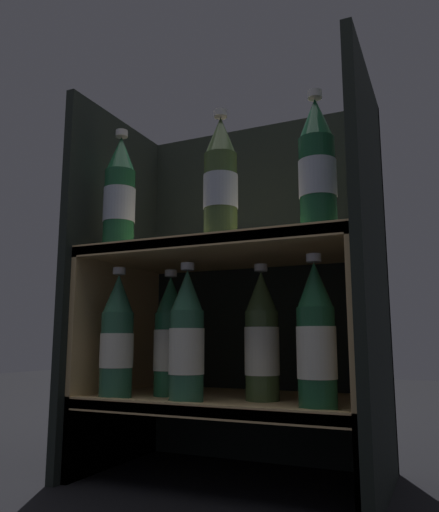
{
  "coord_description": "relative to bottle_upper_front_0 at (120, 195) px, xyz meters",
  "views": [
    {
      "loc": [
        0.41,
        -0.8,
        0.28
      ],
      "look_at": [
        0.0,
        0.12,
        0.45
      ],
      "focal_mm": 35.0,
      "sensor_mm": 36.0,
      "label": 1
    }
  ],
  "objects": [
    {
      "name": "fridge_side_left",
      "position": [
        -0.09,
        0.11,
        -0.18
      ],
      "size": [
        0.02,
        0.37,
        0.81
      ],
      "primitive_type": "cube",
      "color": "black",
      "rests_on": "ground_plane"
    },
    {
      "name": "bottle_lower_back_0",
      "position": [
        0.09,
        0.08,
        -0.31
      ],
      "size": [
        0.07,
        0.07,
        0.26
      ],
      "color": "#1E5638",
      "rests_on": "shelf_lower"
    },
    {
      "name": "fridge_back_wall",
      "position": [
        0.21,
        0.29,
        -0.18
      ],
      "size": [
        0.61,
        0.02,
        0.81
      ],
      "primitive_type": "cube",
      "color": "black",
      "rests_on": "ground_plane"
    },
    {
      "name": "bottle_lower_back_1",
      "position": [
        0.29,
        0.08,
        -0.31
      ],
      "size": [
        0.07,
        0.07,
        0.26
      ],
      "color": "#384C28",
      "rests_on": "shelf_lower"
    },
    {
      "name": "bottle_lower_front_2",
      "position": [
        0.42,
        -0.0,
        -0.31
      ],
      "size": [
        0.07,
        0.07,
        0.26
      ],
      "color": "#194C2D",
      "rests_on": "shelf_lower"
    },
    {
      "name": "shelf_upper",
      "position": [
        0.21,
        0.11,
        -0.24
      ],
      "size": [
        0.57,
        0.33,
        0.47
      ],
      "color": "tan",
      "rests_on": "ground_plane"
    },
    {
      "name": "bottle_upper_front_0",
      "position": [
        0.0,
        0.0,
        0.0
      ],
      "size": [
        0.07,
        0.07,
        0.26
      ],
      "color": "#194C2D",
      "rests_on": "shelf_upper"
    },
    {
      "name": "bottle_upper_front_2",
      "position": [
        0.43,
        -0.0,
        0.0
      ],
      "size": [
        0.07,
        0.07,
        0.26
      ],
      "color": "#144228",
      "rests_on": "shelf_upper"
    },
    {
      "name": "bottle_lower_front_0",
      "position": [
        0.01,
        -0.0,
        -0.3
      ],
      "size": [
        0.07,
        0.07,
        0.26
      ],
      "color": "#285B42",
      "rests_on": "shelf_lower"
    },
    {
      "name": "ground_plane",
      "position": [
        0.21,
        -0.05,
        -0.58
      ],
      "size": [
        6.0,
        6.0,
        0.0
      ],
      "primitive_type": "plane",
      "color": "black"
    },
    {
      "name": "bottle_upper_front_1",
      "position": [
        0.24,
        -0.0,
        0.0
      ],
      "size": [
        0.07,
        0.07,
        0.26
      ],
      "color": "#384C28",
      "rests_on": "shelf_upper"
    },
    {
      "name": "bottle_lower_front_1",
      "position": [
        0.17,
        0.0,
        -0.31
      ],
      "size": [
        0.07,
        0.07,
        0.26
      ],
      "color": "#285B42",
      "rests_on": "shelf_lower"
    },
    {
      "name": "shelf_lower",
      "position": [
        0.21,
        0.1,
        -0.45
      ],
      "size": [
        0.57,
        0.33,
        0.16
      ],
      "color": "tan",
      "rests_on": "ground_plane"
    },
    {
      "name": "fridge_side_right",
      "position": [
        0.5,
        0.11,
        -0.18
      ],
      "size": [
        0.02,
        0.37,
        0.81
      ],
      "primitive_type": "cube",
      "color": "black",
      "rests_on": "ground_plane"
    }
  ]
}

